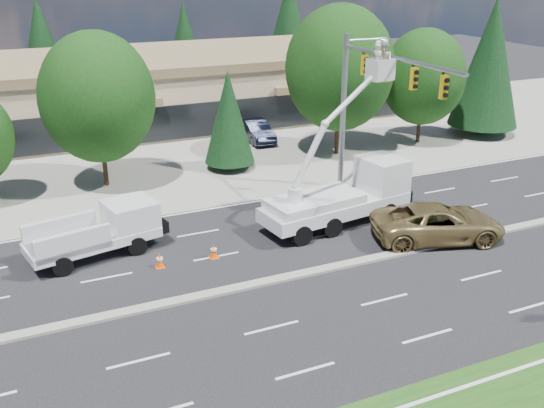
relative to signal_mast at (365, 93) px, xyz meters
name	(u,v)px	position (x,y,z in m)	size (l,w,h in m)	color
ground	(241,288)	(-10.03, -7.04, -6.06)	(140.00, 140.00, 0.00)	black
concrete_apron	(138,156)	(-10.03, 12.96, -6.05)	(140.00, 22.00, 0.01)	gray
road_median	(241,287)	(-10.03, -7.04, -6.00)	(120.00, 0.55, 0.12)	gray
strip_mall	(109,90)	(-10.03, 22.93, -3.23)	(50.40, 15.40, 5.50)	tan
tree_front_d	(97,98)	(-13.03, 7.96, -0.67)	(6.63, 6.63, 9.20)	#332114
tree_front_e	(229,117)	(-5.03, 7.96, -2.61)	(3.26, 3.26, 6.42)	#332114
tree_front_f	(340,68)	(2.97, 7.96, -0.07)	(7.37, 7.37, 10.23)	#332114
tree_front_g	(423,77)	(9.97, 7.96, -1.16)	(6.03, 6.03, 8.37)	#332114
tree_front_h	(489,63)	(15.97, 7.96, -0.51)	(5.25, 5.25, 10.34)	#332114
tree_back_b	(42,45)	(-14.03, 34.96, -0.83)	(4.94, 4.94, 9.74)	#332114
tree_back_c	(185,43)	(-0.03, 34.96, -1.32)	(4.48, 4.48, 8.83)	#332114
tree_back_d	(289,24)	(11.97, 34.96, 0.08)	(5.80, 5.80, 11.44)	#332114
signal_mast	(365,93)	(0.00, 0.00, 0.00)	(2.76, 10.16, 9.00)	gray
utility_pickup	(102,235)	(-14.72, -1.43, -5.12)	(6.27, 3.35, 2.28)	silver
bucket_truck	(348,187)	(-2.43, -2.74, -4.11)	(8.36, 3.54, 9.18)	silver
traffic_cone_b	(160,260)	(-12.67, -3.82, -5.72)	(0.40, 0.40, 0.70)	#FF5608
traffic_cone_c	(214,251)	(-10.16, -3.91, -5.72)	(0.40, 0.40, 0.70)	#FF5608
traffic_cone_d	(330,227)	(-3.95, -3.73, -5.72)	(0.40, 0.40, 0.70)	#FF5608
traffic_cone_e	(401,211)	(0.54, -3.37, -5.72)	(0.40, 0.40, 0.70)	#FF5608
minivan	(438,223)	(0.51, -6.44, -5.17)	(2.96, 6.41, 1.78)	olive
parked_car_east	(256,131)	(-0.96, 13.27, -5.28)	(1.65, 4.74, 1.56)	black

